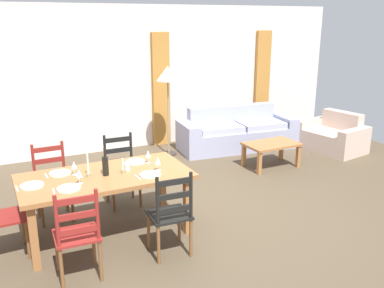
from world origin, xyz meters
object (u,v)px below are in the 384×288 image
(armchair_upholstered, at_px, (334,137))
(couch, at_px, (236,133))
(wine_glass_near_left, at_px, (79,174))
(wine_glass_near_right, at_px, (158,161))
(dining_chair_near_right, at_px, (171,214))
(wine_glass_far_left, at_px, (74,165))
(dining_chair_near_left, at_px, (77,235))
(dining_chair_far_right, at_px, (121,170))
(dining_chair_head_west, at_px, (0,215))
(dining_chair_far_left, at_px, (52,182))
(dining_table, at_px, (105,182))
(standing_lamp, at_px, (168,79))
(wine_glass_far_right, at_px, (148,154))
(coffee_table, at_px, (271,147))
(wine_bottle, at_px, (105,165))
(coffee_cup_primary, at_px, (127,167))

(armchair_upholstered, bearing_deg, couch, 149.34)
(wine_glass_near_left, bearing_deg, wine_glass_near_right, 0.55)
(dining_chair_near_right, relative_size, wine_glass_far_left, 5.96)
(dining_chair_near_left, relative_size, wine_glass_far_left, 5.96)
(dining_chair_far_right, bearing_deg, dining_chair_head_west, -154.22)
(wine_glass_far_left, bearing_deg, dining_chair_far_left, 106.56)
(dining_table, height_order, wine_glass_near_right, wine_glass_near_right)
(wine_glass_near_left, bearing_deg, wine_glass_far_left, 88.49)
(dining_chair_far_right, relative_size, wine_glass_near_left, 5.96)
(dining_chair_far_right, height_order, dining_chair_head_west, same)
(dining_chair_far_left, bearing_deg, dining_table, -56.98)
(dining_chair_near_right, bearing_deg, dining_table, 123.01)
(wine_glass_near_left, bearing_deg, standing_lamp, 50.52)
(dining_table, height_order, wine_glass_far_right, wine_glass_far_right)
(dining_table, height_order, dining_chair_far_left, dining_chair_far_left)
(dining_chair_head_west, distance_m, couch, 4.91)
(wine_glass_far_left, bearing_deg, wine_glass_near_left, -91.51)
(dining_chair_near_left, bearing_deg, wine_glass_far_right, 40.24)
(couch, bearing_deg, dining_table, -144.39)
(wine_glass_far_right, distance_m, standing_lamp, 2.72)
(wine_glass_far_right, xyz_separation_m, couch, (2.64, 2.15, -0.57))
(armchair_upholstered, bearing_deg, dining_table, -164.38)
(dining_chair_head_west, distance_m, coffee_table, 4.41)
(dining_chair_far_right, height_order, coffee_table, dining_chair_far_right)
(dining_table, distance_m, couch, 3.97)
(wine_bottle, bearing_deg, dining_chair_near_right, -56.39)
(armchair_upholstered, bearing_deg, coffee_cup_primary, -163.70)
(coffee_table, bearing_deg, dining_chair_far_right, -173.34)
(dining_chair_near_left, bearing_deg, wine_bottle, 55.75)
(wine_bottle, bearing_deg, dining_chair_head_west, 177.55)
(standing_lamp, bearing_deg, dining_chair_near_right, -113.13)
(dining_chair_head_west, bearing_deg, armchair_upholstered, 12.56)
(dining_chair_near_right, xyz_separation_m, wine_glass_near_right, (0.11, 0.60, 0.38))
(wine_glass_near_right, bearing_deg, couch, 42.94)
(dining_table, relative_size, dining_chair_near_left, 1.98)
(dining_chair_near_right, xyz_separation_m, wine_bottle, (-0.48, 0.72, 0.39))
(dining_chair_near_left, xyz_separation_m, wine_glass_near_left, (0.17, 0.60, 0.38))
(dining_table, bearing_deg, wine_glass_far_left, 154.13)
(dining_chair_near_right, relative_size, wine_glass_near_left, 5.96)
(dining_chair_near_right, bearing_deg, armchair_upholstered, 25.68)
(wine_glass_far_right, bearing_deg, dining_chair_near_right, -96.43)
(armchair_upholstered, bearing_deg, wine_glass_near_right, -160.61)
(wine_bottle, bearing_deg, dining_table, 101.32)
(wine_glass_near_left, height_order, wine_glass_far_right, same)
(wine_bottle, height_order, wine_glass_near_left, wine_bottle)
(wine_glass_far_left, relative_size, couch, 0.07)
(coffee_cup_primary, relative_size, coffee_table, 0.10)
(wine_glass_far_left, xyz_separation_m, coffee_table, (3.46, 0.94, -0.51))
(wine_glass_near_right, xyz_separation_m, armchair_upholstered, (4.24, 1.49, -0.61))
(dining_chair_near_right, height_order, armchair_upholstered, dining_chair_near_right)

